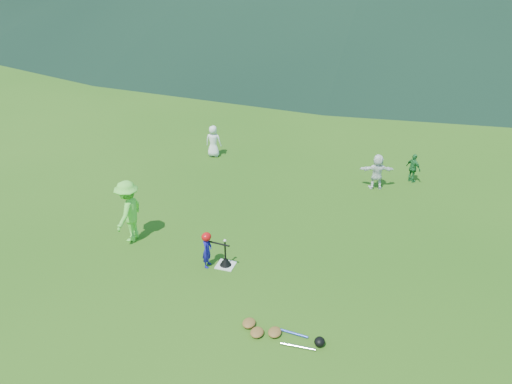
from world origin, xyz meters
TOP-DOWN VIEW (x-y plane):
  - ground at (0.00, 0.00)m, footprint 120.00×120.00m
  - home_plate at (0.00, 0.00)m, footprint 0.45×0.45m
  - baseball at (0.00, 0.00)m, footprint 0.08×0.08m
  - batter_child at (-0.43, -0.15)m, footprint 0.25×0.36m
  - adult_coach at (-2.92, 0.38)m, footprint 0.73×1.17m
  - fielder_a at (-3.06, 6.69)m, footprint 0.63×0.44m
  - fielder_c at (4.27, 6.62)m, footprint 0.61×0.57m
  - fielder_d at (3.14, 5.74)m, footprint 1.17×0.65m
  - batting_tee at (0.00, 0.00)m, footprint 0.30×0.30m
  - batter_gear at (-0.40, -0.15)m, footprint 0.73×0.26m
  - equipment_pile at (1.88, -2.04)m, footprint 1.80×0.56m
  - outfield_fence at (0.00, 28.00)m, footprint 70.07×0.08m

SIDE VIEW (x-z plane):
  - ground at x=0.00m, z-range 0.00..0.00m
  - home_plate at x=0.00m, z-range 0.00..0.02m
  - equipment_pile at x=1.88m, z-range -0.03..0.16m
  - batting_tee at x=0.00m, z-range -0.21..0.47m
  - batter_child at x=-0.43m, z-range 0.00..0.94m
  - fielder_c at x=4.27m, z-range 0.00..1.01m
  - fielder_d at x=3.14m, z-range 0.00..1.20m
  - fielder_a at x=-3.06m, z-range 0.00..1.21m
  - outfield_fence at x=0.00m, z-range 0.03..1.36m
  - baseball at x=0.00m, z-range 0.70..0.78m
  - batter_gear at x=-0.40m, z-range 0.70..0.99m
  - adult_coach at x=-2.92m, z-range 0.00..1.75m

